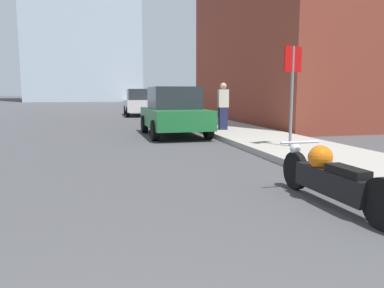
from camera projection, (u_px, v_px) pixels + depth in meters
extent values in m
cube|color=#9E998E|center=(147.00, 106.00, 40.37)|extent=(2.48, 240.00, 0.15)
cube|color=brown|center=(322.00, 24.00, 19.18)|extent=(10.02, 13.34, 9.87)
cylinder|color=black|center=(295.00, 171.00, 5.63)|extent=(0.12, 0.57, 0.57)
cylinder|color=black|center=(383.00, 204.00, 3.94)|extent=(0.12, 0.57, 0.57)
cube|color=black|center=(332.00, 182.00, 4.78)|extent=(0.28, 1.35, 0.31)
sphere|color=orange|center=(320.00, 158.00, 5.00)|extent=(0.33, 0.33, 0.33)
cube|color=black|center=(347.00, 171.00, 4.48)|extent=(0.23, 0.62, 0.10)
sphere|color=silver|center=(295.00, 149.00, 5.61)|extent=(0.16, 0.16, 0.16)
cylinder|color=silver|center=(300.00, 142.00, 5.48)|extent=(0.62, 0.05, 0.04)
cube|color=#1E6B33|center=(174.00, 118.00, 12.64)|extent=(1.85, 3.97, 0.60)
cube|color=#23282D|center=(174.00, 98.00, 12.55)|extent=(1.55, 1.92, 0.73)
cylinder|color=black|center=(144.00, 124.00, 13.64)|extent=(0.21, 0.63, 0.63)
cylinder|color=black|center=(189.00, 123.00, 14.06)|extent=(0.21, 0.63, 0.63)
cylinder|color=black|center=(155.00, 131.00, 11.30)|extent=(0.21, 0.63, 0.63)
cylinder|color=black|center=(208.00, 129.00, 11.72)|extent=(0.21, 0.63, 0.63)
cube|color=silver|center=(140.00, 105.00, 23.89)|extent=(1.84, 4.41, 0.70)
cube|color=#23282D|center=(140.00, 94.00, 23.80)|extent=(1.54, 2.13, 0.69)
cylinder|color=black|center=(125.00, 110.00, 25.07)|extent=(0.21, 0.61, 0.61)
cylinder|color=black|center=(151.00, 110.00, 25.44)|extent=(0.21, 0.61, 0.61)
cylinder|color=black|center=(128.00, 112.00, 22.44)|extent=(0.21, 0.61, 0.61)
cylinder|color=black|center=(156.00, 112.00, 22.81)|extent=(0.21, 0.61, 0.61)
cylinder|color=slate|center=(292.00, 97.00, 9.00)|extent=(0.07, 0.07, 2.39)
cube|color=red|center=(293.00, 59.00, 8.88)|extent=(0.57, 0.26, 0.60)
cube|color=#1E2347|center=(223.00, 118.00, 13.25)|extent=(0.29, 0.20, 0.79)
cube|color=beige|center=(223.00, 98.00, 13.15)|extent=(0.36, 0.20, 0.63)
sphere|color=tan|center=(223.00, 86.00, 13.09)|extent=(0.23, 0.23, 0.23)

